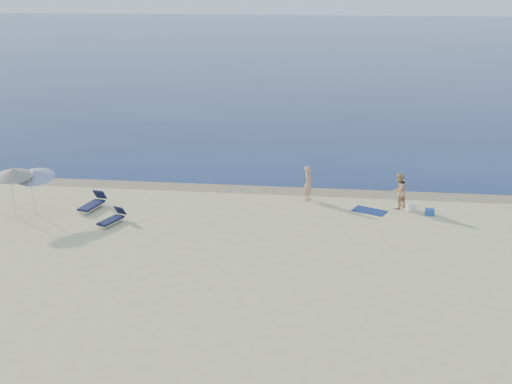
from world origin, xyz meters
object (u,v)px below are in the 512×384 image
person_left (308,183)px  blue_cooler (430,212)px  person_right (399,191)px  umbrella_near (35,174)px

person_left → blue_cooler: person_left is taller
person_right → umbrella_near: 17.68m
person_right → umbrella_near: umbrella_near is taller
person_left → person_right: 4.54m
person_right → blue_cooler: 1.82m
person_left → person_right: size_ratio=1.00×
person_right → blue_cooler: bearing=103.4°
person_left → blue_cooler: (5.94, -1.46, -0.75)m
person_left → umbrella_near: umbrella_near is taller
blue_cooler → umbrella_near: umbrella_near is taller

